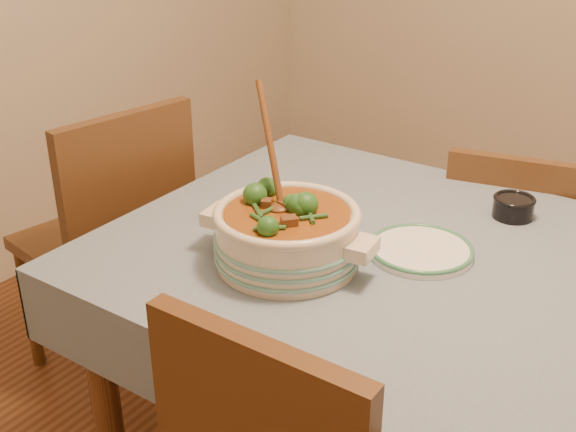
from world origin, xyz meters
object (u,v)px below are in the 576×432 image
object	(u,v)px
white_plate	(421,250)
chair_left	(115,233)
condiment_bowl	(514,206)
chair_far	(509,258)
stew_casserole	(287,230)
dining_table	(464,311)

from	to	relation	value
white_plate	chair_left	distance (m)	1.02
condiment_bowl	chair_far	distance (m)	0.44
stew_casserole	chair_far	xyz separation A→B (m)	(0.27, 0.81, -0.36)
dining_table	white_plate	world-z (taller)	white_plate
condiment_bowl	chair_left	distance (m)	1.18
dining_table	stew_casserole	size ratio (longest dim) A/B	4.07
dining_table	condiment_bowl	distance (m)	0.36
stew_casserole	white_plate	xyz separation A→B (m)	(0.23, 0.21, -0.07)
white_plate	condiment_bowl	world-z (taller)	condiment_bowl
dining_table	chair_left	world-z (taller)	chair_left
chair_far	chair_left	size ratio (longest dim) A/B	0.89
dining_table	chair_far	size ratio (longest dim) A/B	2.00
dining_table	white_plate	xyz separation A→B (m)	(-0.13, 0.03, 0.10)
dining_table	chair_far	distance (m)	0.67
chair_left	stew_casserole	bearing A→B (deg)	87.50
stew_casserole	chair_left	bearing A→B (deg)	167.50
stew_casserole	dining_table	bearing A→B (deg)	26.38
condiment_bowl	dining_table	bearing A→B (deg)	-86.82
condiment_bowl	chair_left	world-z (taller)	chair_left
condiment_bowl	white_plate	bearing A→B (deg)	-109.32
white_plate	chair_far	size ratio (longest dim) A/B	0.31
condiment_bowl	chair_left	xyz separation A→B (m)	(-1.10, -0.35, -0.25)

